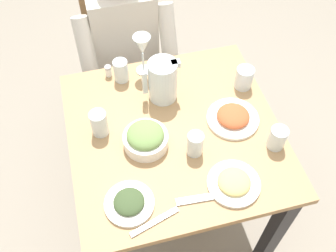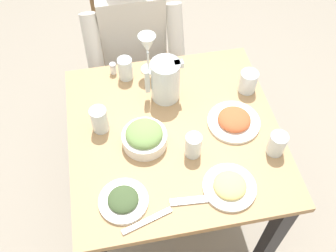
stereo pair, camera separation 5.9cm
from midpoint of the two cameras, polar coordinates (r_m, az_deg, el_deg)
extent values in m
plane|color=gray|center=(2.20, -0.09, -12.31)|extent=(8.00, 8.00, 0.00)
cube|color=tan|center=(1.56, -0.12, -1.06)|extent=(0.84, 0.84, 0.03)
cube|color=#232328|center=(2.14, 6.96, 2.81)|extent=(0.06, 0.06, 0.72)
cube|color=#232328|center=(2.07, -12.58, -1.18)|extent=(0.06, 0.06, 0.72)
cube|color=#232328|center=(1.82, 14.60, -14.78)|extent=(0.06, 0.06, 0.72)
cube|color=olive|center=(2.53, -3.20, 8.22)|extent=(0.04, 0.04, 0.43)
cube|color=olive|center=(2.51, -10.85, 6.71)|extent=(0.04, 0.04, 0.43)
cube|color=olive|center=(2.30, -1.36, 2.42)|extent=(0.04, 0.04, 0.43)
cube|color=olive|center=(2.28, -9.67, 0.73)|extent=(0.04, 0.04, 0.43)
cube|color=olive|center=(2.23, -6.81, 8.54)|extent=(0.40, 0.40, 0.03)
cube|color=olive|center=(2.22, -8.25, 15.77)|extent=(0.38, 0.04, 0.42)
cube|color=silver|center=(2.03, -7.38, 13.21)|extent=(0.32, 0.20, 0.50)
cylinder|color=#2D3342|center=(2.10, -3.40, 4.56)|extent=(0.11, 0.38, 0.11)
cylinder|color=#2D3342|center=(2.14, -2.05, -2.64)|extent=(0.10, 0.10, 0.46)
cylinder|color=silver|center=(1.94, -0.77, 12.26)|extent=(0.08, 0.23, 0.37)
cylinder|color=#2D3342|center=(2.09, -7.96, 3.65)|extent=(0.11, 0.38, 0.11)
cylinder|color=#2D3342|center=(2.13, -6.51, -3.57)|extent=(0.10, 0.10, 0.46)
cylinder|color=silver|center=(1.91, -12.69, 9.98)|extent=(0.08, 0.23, 0.37)
cylinder|color=silver|center=(1.59, -1.88, 6.68)|extent=(0.12, 0.12, 0.19)
cube|color=silver|center=(1.58, -4.56, 6.40)|extent=(0.02, 0.02, 0.11)
cube|color=silver|center=(1.54, 0.02, 9.17)|extent=(0.04, 0.03, 0.02)
cylinder|color=white|center=(1.49, -4.44, -2.12)|extent=(0.17, 0.17, 0.05)
ellipsoid|color=#759951|center=(1.46, -4.53, -1.33)|extent=(0.14, 0.14, 0.06)
cylinder|color=white|center=(1.43, 8.49, -8.43)|extent=(0.19, 0.19, 0.01)
ellipsoid|color=#E0C670|center=(1.41, 8.56, -8.15)|extent=(0.12, 0.12, 0.03)
cylinder|color=white|center=(1.59, 8.48, 1.06)|extent=(0.21, 0.21, 0.01)
ellipsoid|color=#CC5B33|center=(1.58, 8.55, 1.44)|extent=(0.13, 0.13, 0.05)
cylinder|color=white|center=(1.39, -6.98, -11.33)|extent=(0.18, 0.18, 0.01)
ellipsoid|color=#3D512D|center=(1.37, -7.03, -11.08)|extent=(0.11, 0.11, 0.03)
cylinder|color=silver|center=(1.45, 2.86, -2.70)|extent=(0.06, 0.06, 0.10)
cylinder|color=silver|center=(1.71, -7.96, 8.08)|extent=(0.06, 0.06, 0.10)
cylinder|color=silver|center=(1.69, 10.19, 6.99)|extent=(0.08, 0.08, 0.10)
cylinder|color=silver|center=(1.53, -11.23, 0.38)|extent=(0.07, 0.07, 0.11)
cylinder|color=silver|center=(1.52, 14.78, -1.76)|extent=(0.07, 0.07, 0.10)
cylinder|color=silver|center=(1.77, -4.55, 8.19)|extent=(0.07, 0.07, 0.01)
cylinder|color=silver|center=(1.73, -4.67, 9.43)|extent=(0.01, 0.01, 0.10)
cone|color=silver|center=(1.67, -4.88, 11.78)|extent=(0.08, 0.08, 0.09)
cylinder|color=white|center=(1.75, -9.75, 7.87)|extent=(0.03, 0.03, 0.04)
cylinder|color=#B2B2B7|center=(1.73, -9.87, 8.49)|extent=(0.03, 0.03, 0.01)
cube|color=silver|center=(1.39, 3.46, -10.69)|extent=(0.17, 0.04, 0.01)
cube|color=silver|center=(1.35, -3.31, -14.02)|extent=(0.18, 0.07, 0.01)
camera|label=1|loc=(0.03, -91.10, -1.48)|focal=41.27mm
camera|label=2|loc=(0.03, 88.90, 1.48)|focal=41.27mm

